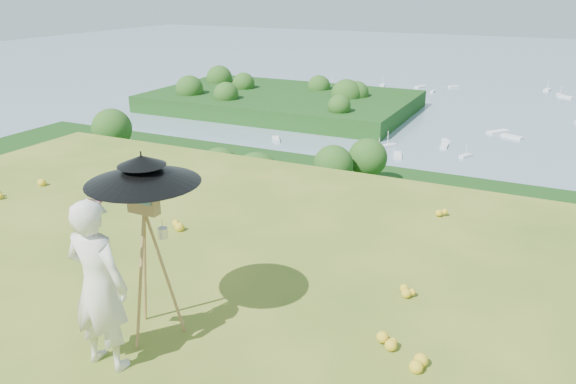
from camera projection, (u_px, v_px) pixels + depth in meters
The scene contains 11 objects.
shoreline_tier at pixel (500, 275), 80.95m from camera, with size 170.00×28.00×8.00m, color slate.
bay_water at pixel (549, 85), 219.50m from camera, with size 700.00×700.00×0.00m, color #6E8F9E.
peninsula at pixel (281, 93), 176.58m from camera, with size 90.00×60.00×12.00m, color black, non-canonical shape.
slope_trees at pixel (475, 260), 39.87m from camera, with size 110.00×50.00×6.00m, color #1A4F17, non-canonical shape.
harbor_town at pixel (506, 234), 78.68m from camera, with size 110.00×22.00×5.00m, color silver, non-canonical shape.
moored_boats at pixel (490, 124), 157.80m from camera, with size 140.00×140.00×0.70m, color white, non-canonical shape.
wildflowers at pixel (94, 366), 5.28m from camera, with size 10.00×10.50×0.12m, color gold, non-canonical shape.
painter at pixel (98, 285), 5.13m from camera, with size 0.62×0.41×1.70m, color silver.
field_easel at pixel (149, 260), 5.60m from camera, with size 0.64×0.64×1.69m, color #A16843, non-canonical shape.
sun_umbrella at pixel (143, 181), 5.34m from camera, with size 1.10×1.10×0.58m, color black, non-canonical shape.
painter_cap at pixel (87, 204), 4.85m from camera, with size 0.18×0.21×0.10m, color #D3747E, non-canonical shape.
Camera 1 is at (3.55, -2.90, 3.44)m, focal length 35.00 mm.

